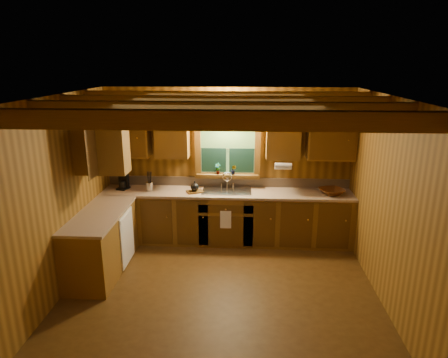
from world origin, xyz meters
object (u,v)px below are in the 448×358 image
wicker_basket (332,192)px  sink (227,194)px  cutting_board (195,192)px  coffee_maker (123,181)px

wicker_basket → sink: bearing=177.7°
sink → cutting_board: 0.54m
coffee_maker → cutting_board: 1.26m
sink → wicker_basket: bearing=-2.3°
sink → coffee_maker: size_ratio=2.81×
sink → wicker_basket: sink is taller
coffee_maker → cutting_board: size_ratio=1.13×
sink → coffee_maker: (-1.78, 0.04, 0.19)m
coffee_maker → cutting_board: coffee_maker is taller
coffee_maker → sink: bearing=14.4°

